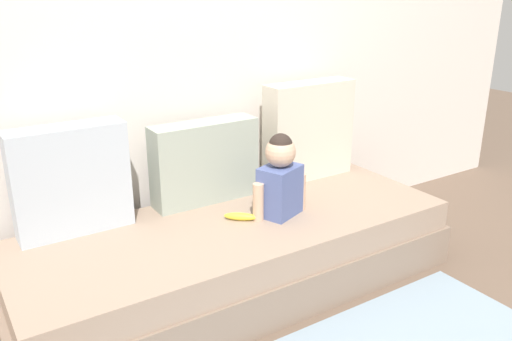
% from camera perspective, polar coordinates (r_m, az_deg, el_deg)
% --- Properties ---
extents(ground_plane, '(12.00, 12.00, 0.00)m').
position_cam_1_polar(ground_plane, '(2.88, -2.01, -12.31)').
color(ground_plane, brown).
extents(back_wall, '(5.48, 0.10, 2.45)m').
position_cam_1_polar(back_wall, '(2.95, -8.05, 13.67)').
color(back_wall, silver).
rests_on(back_wall, ground).
extents(couch, '(2.28, 0.86, 0.38)m').
position_cam_1_polar(couch, '(2.78, -2.05, -9.05)').
color(couch, '#826C5B').
rests_on(couch, ground).
extents(throw_pillow_left, '(0.53, 0.16, 0.52)m').
position_cam_1_polar(throw_pillow_left, '(2.64, -19.27, -0.98)').
color(throw_pillow_left, '#B2BCC6').
rests_on(throw_pillow_left, couch).
extents(throw_pillow_center, '(0.59, 0.16, 0.44)m').
position_cam_1_polar(throw_pillow_center, '(2.88, -5.52, 0.92)').
color(throw_pillow_center, '#99A393').
rests_on(throw_pillow_center, couch).
extents(throw_pillow_right, '(0.57, 0.16, 0.59)m').
position_cam_1_polar(throw_pillow_right, '(3.23, 5.67, 4.30)').
color(throw_pillow_right, beige).
rests_on(throw_pillow_right, couch).
extents(toddler, '(0.32, 0.22, 0.43)m').
position_cam_1_polar(toddler, '(2.70, 2.61, -0.68)').
color(toddler, '#4C5B93').
rests_on(toddler, couch).
extents(banana, '(0.16, 0.14, 0.04)m').
position_cam_1_polar(banana, '(2.70, -1.73, -4.93)').
color(banana, yellow).
rests_on(banana, couch).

